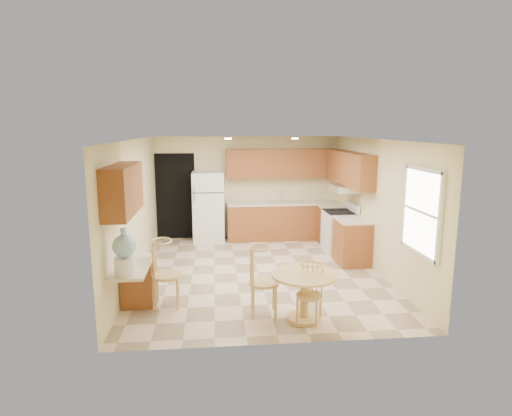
{
  "coord_description": "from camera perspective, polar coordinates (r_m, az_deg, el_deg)",
  "views": [
    {
      "loc": [
        -0.79,
        -7.73,
        2.72
      ],
      "look_at": [
        -0.01,
        0.3,
        1.19
      ],
      "focal_mm": 30.0,
      "sensor_mm": 36.0,
      "label": 1
    }
  ],
  "objects": [
    {
      "name": "wall_back",
      "position": [
        10.61,
        -1.24,
        2.77
      ],
      "size": [
        4.5,
        0.02,
        2.5
      ],
      "primitive_type": "cube",
      "color": "beige",
      "rests_on": "floor"
    },
    {
      "name": "doorway",
      "position": [
        10.64,
        -10.68,
        1.52
      ],
      "size": [
        0.9,
        0.02,
        2.1
      ],
      "primitive_type": "cube",
      "color": "black",
      "rests_on": "floor"
    },
    {
      "name": "upper_cab_right",
      "position": [
        9.43,
        12.27,
        5.2
      ],
      "size": [
        0.33,
        2.42,
        0.7
      ],
      "primitive_type": "cube",
      "color": "#965226",
      "rests_on": "wall_right"
    },
    {
      "name": "wall_right",
      "position": [
        8.43,
        15.67,
        0.3
      ],
      "size": [
        0.02,
        5.5,
        2.5
      ],
      "primitive_type": "cube",
      "color": "beige",
      "rests_on": "floor"
    },
    {
      "name": "wall_left",
      "position": [
        8.0,
        -15.98,
        -0.27
      ],
      "size": [
        0.02,
        5.5,
        2.5
      ],
      "primitive_type": "cube",
      "color": "beige",
      "rests_on": "floor"
    },
    {
      "name": "chair_table_a",
      "position": [
        6.19,
        1.15,
        -9.06
      ],
      "size": [
        0.45,
        0.58,
        1.02
      ],
      "rotation": [
        0.0,
        0.0,
        -1.62
      ],
      "color": "#E0B770",
      "rests_on": "floor"
    },
    {
      "name": "refrigerator",
      "position": [
        10.3,
        -6.36,
        0.15
      ],
      "size": [
        0.74,
        0.72,
        1.68
      ],
      "color": "white",
      "rests_on": "floor"
    },
    {
      "name": "ceiling",
      "position": [
        7.77,
        0.29,
        9.12
      ],
      "size": [
        4.5,
        5.5,
        0.02
      ],
      "primitive_type": "cube",
      "color": "white",
      "rests_on": "wall_back"
    },
    {
      "name": "upper_cab_back",
      "position": [
        10.48,
        3.62,
        5.96
      ],
      "size": [
        2.75,
        0.33,
        0.7
      ],
      "primitive_type": "cube",
      "color": "#965226",
      "rests_on": "wall_back"
    },
    {
      "name": "counter_right_a",
      "position": [
        10.13,
        10.23,
        0.16
      ],
      "size": [
        0.63,
        0.59,
        0.04
      ],
      "primitive_type": "cube",
      "color": "beige",
      "rests_on": "base_cab_right_a"
    },
    {
      "name": "chair_table_b",
      "position": [
        6.01,
        7.33,
        -10.81
      ],
      "size": [
        0.38,
        0.43,
        0.85
      ],
      "rotation": [
        0.0,
        0.0,
        2.68
      ],
      "color": "#E0B770",
      "rests_on": "floor"
    },
    {
      "name": "stove",
      "position": [
        9.58,
        11.09,
        -3.05
      ],
      "size": [
        0.65,
        0.76,
        1.09
      ],
      "color": "white",
      "rests_on": "floor"
    },
    {
      "name": "base_cab_back",
      "position": [
        10.56,
        3.64,
        -1.78
      ],
      "size": [
        2.75,
        0.6,
        0.87
      ],
      "primitive_type": "cube",
      "color": "#965226",
      "rests_on": "floor"
    },
    {
      "name": "desk_pedestal",
      "position": [
        6.93,
        -15.48,
        -9.56
      ],
      "size": [
        0.48,
        0.42,
        0.72
      ],
      "primitive_type": "cube",
      "color": "#965226",
      "rests_on": "floor"
    },
    {
      "name": "counter_back",
      "position": [
        10.47,
        3.67,
        0.65
      ],
      "size": [
        2.75,
        0.63,
        0.04
      ],
      "primitive_type": "cube",
      "color": "beige",
      "rests_on": "base_cab_back"
    },
    {
      "name": "can_light_b",
      "position": [
        9.09,
        5.23,
        9.22
      ],
      "size": [
        0.14,
        0.14,
        0.02
      ],
      "primitive_type": "cylinder",
      "color": "white",
      "rests_on": "ceiling"
    },
    {
      "name": "floor",
      "position": [
        8.23,
        0.27,
        -8.56
      ],
      "size": [
        5.5,
        5.5,
        0.0
      ],
      "primitive_type": "plane",
      "color": "beige",
      "rests_on": "ground"
    },
    {
      "name": "base_cab_right_b",
      "position": [
        8.87,
        12.67,
        -4.44
      ],
      "size": [
        0.6,
        0.8,
        0.87
      ],
      "primitive_type": "cube",
      "color": "#965226",
      "rests_on": "floor"
    },
    {
      "name": "chair_desk",
      "position": [
        6.6,
        -11.99,
        -7.95
      ],
      "size": [
        0.46,
        0.59,
        1.03
      ],
      "rotation": [
        0.0,
        0.0,
        -1.52
      ],
      "color": "#E0B770",
      "rests_on": "floor"
    },
    {
      "name": "window",
      "position": [
        6.72,
        21.26,
        -0.45
      ],
      "size": [
        0.06,
        1.12,
        1.3
      ],
      "color": "white",
      "rests_on": "wall_right"
    },
    {
      "name": "base_cab_right_a",
      "position": [
        10.22,
        10.14,
        -2.35
      ],
      "size": [
        0.6,
        0.59,
        0.87
      ],
      "primitive_type": "cube",
      "color": "#965226",
      "rests_on": "floor"
    },
    {
      "name": "desk_top",
      "position": [
        6.45,
        -16.22,
        -7.47
      ],
      "size": [
        0.5,
        1.2,
        0.04
      ],
      "primitive_type": "cube",
      "color": "beige",
      "rests_on": "desk_pedestal"
    },
    {
      "name": "upper_cab_left",
      "position": [
        6.32,
        -17.33,
        2.35
      ],
      "size": [
        0.33,
        1.4,
        0.7
      ],
      "primitive_type": "cube",
      "color": "#965226",
      "rests_on": "wall_left"
    },
    {
      "name": "can_light_a",
      "position": [
        8.93,
        -3.75,
        9.21
      ],
      "size": [
        0.14,
        0.14,
        0.02
      ],
      "primitive_type": "cylinder",
      "color": "white",
      "rests_on": "ceiling"
    },
    {
      "name": "counter_right_b",
      "position": [
        8.77,
        12.79,
        -1.57
      ],
      "size": [
        0.63,
        0.8,
        0.04
      ],
      "primitive_type": "cube",
      "color": "beige",
      "rests_on": "base_cab_right_b"
    },
    {
      "name": "sink",
      "position": [
        10.46,
        3.54,
        0.77
      ],
      "size": [
        0.78,
        0.44,
        0.01
      ],
      "primitive_type": "cube",
      "color": "silver",
      "rests_on": "counter_back"
    },
    {
      "name": "wall_front",
      "position": [
        5.25,
        3.36,
        -5.52
      ],
      "size": [
        4.5,
        0.02,
        2.5
      ],
      "primitive_type": "cube",
      "color": "beige",
      "rests_on": "floor"
    },
    {
      "name": "dining_table",
      "position": [
        6.19,
        6.47,
        -10.77
      ],
      "size": [
        0.94,
        0.94,
        0.7
      ],
      "rotation": [
        0.0,
        0.0,
        0.14
      ],
      "color": "#E0B770",
      "rests_on": "floor"
    },
    {
      "name": "range_hood",
      "position": [
        9.42,
        11.73,
        2.59
      ],
      "size": [
        0.5,
        0.76,
        0.14
      ],
      "primitive_type": "cube",
      "color": "silver",
      "rests_on": "upper_cab_right"
    },
    {
      "name": "water_crock",
      "position": [
        5.97,
        -17.1,
        -5.88
      ],
      "size": [
        0.31,
        0.31,
        0.64
      ],
      "color": "white",
      "rests_on": "desk_top"
    }
  ]
}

